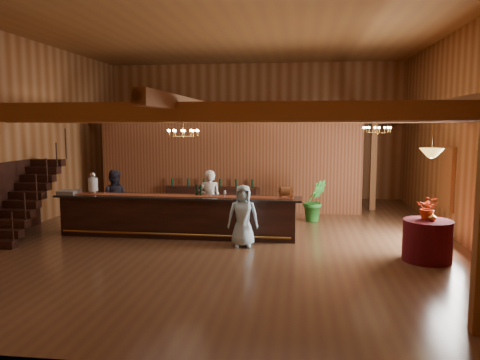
# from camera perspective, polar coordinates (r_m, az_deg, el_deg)

# --- Properties ---
(floor) EXTENTS (14.00, 14.00, 0.00)m
(floor) POSITION_cam_1_polar(r_m,az_deg,el_deg) (12.87, -1.48, -6.76)
(floor) COLOR brown
(floor) RESTS_ON ground
(ceiling) EXTENTS (14.00, 14.00, 0.00)m
(ceiling) POSITION_cam_1_polar(r_m,az_deg,el_deg) (12.76, -1.55, 18.02)
(ceiling) COLOR brown
(ceiling) RESTS_ON wall_back
(wall_back) EXTENTS (12.00, 0.10, 5.50)m
(wall_back) POSITION_cam_1_polar(r_m,az_deg,el_deg) (19.46, 1.63, 5.99)
(wall_back) COLOR #96623A
(wall_back) RESTS_ON floor
(wall_front) EXTENTS (12.00, 0.10, 5.50)m
(wall_front) POSITION_cam_1_polar(r_m,az_deg,el_deg) (5.70, -12.27, 4.06)
(wall_front) COLOR #96623A
(wall_front) RESTS_ON floor
(wall_left) EXTENTS (0.10, 14.00, 5.50)m
(wall_left) POSITION_cam_1_polar(r_m,az_deg,el_deg) (14.68, -25.45, 5.10)
(wall_left) COLOR #96623A
(wall_left) RESTS_ON floor
(wall_right) EXTENTS (0.10, 14.00, 5.50)m
(wall_right) POSITION_cam_1_polar(r_m,az_deg,el_deg) (13.03, 25.67, 4.97)
(wall_right) COLOR #96623A
(wall_right) RESTS_ON floor
(beam_grid) EXTENTS (11.90, 13.90, 0.39)m
(beam_grid) POSITION_cam_1_polar(r_m,az_deg,el_deg) (13.02, -1.18, 7.79)
(beam_grid) COLOR brown
(beam_grid) RESTS_ON wall_left
(support_posts) EXTENTS (9.20, 10.20, 3.20)m
(support_posts) POSITION_cam_1_polar(r_m,az_deg,el_deg) (12.10, -1.86, 0.08)
(support_posts) COLOR brown
(support_posts) RESTS_ON floor
(partition_wall) EXTENTS (9.00, 0.18, 3.10)m
(partition_wall) POSITION_cam_1_polar(r_m,az_deg,el_deg) (16.11, -1.37, 1.56)
(partition_wall) COLOR brown
(partition_wall) RESTS_ON floor
(window_right_back) EXTENTS (0.12, 1.05, 1.75)m
(window_right_back) POSITION_cam_1_polar(r_m,az_deg,el_deg) (14.04, 23.94, 0.22)
(window_right_back) COLOR white
(window_right_back) RESTS_ON wall_right
(staircase) EXTENTS (1.00, 2.80, 2.00)m
(staircase) POSITION_cam_1_polar(r_m,az_deg,el_deg) (13.90, -24.82, -2.17)
(staircase) COLOR #351812
(staircase) RESTS_ON floor
(backroom_boxes) EXTENTS (4.10, 0.60, 1.10)m
(backroom_boxes) POSITION_cam_1_polar(r_m,az_deg,el_deg) (18.17, 0.22, -1.09)
(backroom_boxes) COLOR #351812
(backroom_boxes) RESTS_ON floor
(tasting_bar) EXTENTS (6.67, 0.94, 1.12)m
(tasting_bar) POSITION_cam_1_polar(r_m,az_deg,el_deg) (12.74, -7.66, -4.36)
(tasting_bar) COLOR #351812
(tasting_bar) RESTS_ON floor
(beverage_dispenser) EXTENTS (0.26, 0.26, 0.60)m
(beverage_dispenser) POSITION_cam_1_polar(r_m,az_deg,el_deg) (13.49, -17.49, -0.41)
(beverage_dispenser) COLOR silver
(beverage_dispenser) RESTS_ON tasting_bar
(glass_rack_tray) EXTENTS (0.50, 0.50, 0.10)m
(glass_rack_tray) POSITION_cam_1_polar(r_m,az_deg,el_deg) (13.73, -20.15, -1.39)
(glass_rack_tray) COLOR gray
(glass_rack_tray) RESTS_ON tasting_bar
(raffle_drum) EXTENTS (0.34, 0.24, 0.30)m
(raffle_drum) POSITION_cam_1_polar(r_m,az_deg,el_deg) (12.11, 5.60, -1.44)
(raffle_drum) COLOR brown
(raffle_drum) RESTS_ON tasting_bar
(bar_bottle_0) EXTENTS (0.07, 0.07, 0.30)m
(bar_bottle_0) POSITION_cam_1_polar(r_m,az_deg,el_deg) (12.62, -5.29, -1.23)
(bar_bottle_0) COLOR black
(bar_bottle_0) RESTS_ON tasting_bar
(bar_bottle_1) EXTENTS (0.07, 0.07, 0.30)m
(bar_bottle_1) POSITION_cam_1_polar(r_m,az_deg,el_deg) (12.59, -4.79, -1.24)
(bar_bottle_1) COLOR black
(bar_bottle_1) RESTS_ON tasting_bar
(backbar_shelf) EXTENTS (3.22, 0.84, 0.89)m
(backbar_shelf) POSITION_cam_1_polar(r_m,az_deg,el_deg) (16.09, -3.43, -2.42)
(backbar_shelf) COLOR #351812
(backbar_shelf) RESTS_ON floor
(round_table) EXTENTS (1.06, 1.06, 0.92)m
(round_table) POSITION_cam_1_polar(r_m,az_deg,el_deg) (11.21, 21.88, -6.87)
(round_table) COLOR #590816
(round_table) RESTS_ON floor
(chandelier_left) EXTENTS (0.80, 0.80, 0.55)m
(chandelier_left) POSITION_cam_1_polar(r_m,az_deg,el_deg) (12.13, -6.94, 5.74)
(chandelier_left) COLOR #AF7E34
(chandelier_left) RESTS_ON beam_grid
(chandelier_right) EXTENTS (0.80, 0.80, 0.49)m
(chandelier_right) POSITION_cam_1_polar(r_m,az_deg,el_deg) (14.44, 16.36, 5.93)
(chandelier_right) COLOR #AF7E34
(chandelier_right) RESTS_ON beam_grid
(pendant_lamp) EXTENTS (0.52, 0.52, 0.90)m
(pendant_lamp) POSITION_cam_1_polar(r_m,az_deg,el_deg) (10.94, 22.32, 3.09)
(pendant_lamp) COLOR #AF7E34
(pendant_lamp) RESTS_ON beam_grid
(bartender) EXTENTS (0.67, 0.47, 1.74)m
(bartender) POSITION_cam_1_polar(r_m,az_deg,el_deg) (13.33, -3.71, -2.48)
(bartender) COLOR white
(bartender) RESTS_ON floor
(staff_second) EXTENTS (0.92, 0.77, 1.71)m
(staff_second) POSITION_cam_1_polar(r_m,az_deg,el_deg) (14.09, -15.11, -2.27)
(staff_second) COLOR #262532
(staff_second) RESTS_ON floor
(guest) EXTENTS (0.80, 0.56, 1.54)m
(guest) POSITION_cam_1_polar(r_m,az_deg,el_deg) (11.55, 0.36, -4.40)
(guest) COLOR #AAD5EB
(guest) RESTS_ON floor
(floor_plant) EXTENTS (0.88, 0.79, 1.32)m
(floor_plant) POSITION_cam_1_polar(r_m,az_deg,el_deg) (14.74, 9.10, -2.48)
(floor_plant) COLOR #247021
(floor_plant) RESTS_ON floor
(table_flowers) EXTENTS (0.58, 0.54, 0.52)m
(table_flowers) POSITION_cam_1_polar(r_m,az_deg,el_deg) (11.18, 21.94, -3.16)
(table_flowers) COLOR red
(table_flowers) RESTS_ON round_table
(table_vase) EXTENTS (0.15, 0.15, 0.29)m
(table_vase) POSITION_cam_1_polar(r_m,az_deg,el_deg) (11.04, 22.37, -3.90)
(table_vase) COLOR #AF7E34
(table_vase) RESTS_ON round_table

